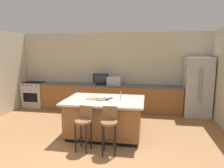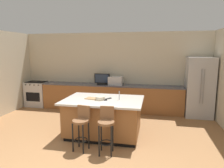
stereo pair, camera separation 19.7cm
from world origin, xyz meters
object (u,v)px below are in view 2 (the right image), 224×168
Objects in this scene: range_oven at (37,94)px; cutting_board at (93,99)px; bar_stool_right at (106,126)px; refrigerator at (199,87)px; microwave at (116,81)px; kitchen_island at (103,117)px; bar_stool_left at (81,124)px; tv_monitor at (102,80)px; cell_phone at (105,100)px; fruit_bowl at (100,98)px; tv_remote at (109,98)px.

cutting_board is at bearing -36.76° from range_oven.
refrigerator is at bearing 47.12° from bar_stool_right.
microwave is (3.07, 0.00, 0.60)m from range_oven.
refrigerator reaches higher than kitchen_island.
bar_stool_left is at bearing -107.97° from kitchen_island.
tv_monitor is at bearing -1.12° from range_oven.
kitchen_island is 12.80× the size of cell_phone.
fruit_bowl is (0.21, 0.76, 0.40)m from bar_stool_left.
bar_stool_right is at bearing -66.85° from fruit_bowl.
bar_stool_left reaches higher than tv_remote.
tv_monitor is 3.01m from bar_stool_left.
range_oven is 3.94m from tv_remote.
fruit_bowl is at bearing -35.70° from range_oven.
range_oven is 6.32× the size of cell_phone.
refrigerator reaches higher than microwave.
tv_monitor is 3.22× the size of tv_remote.
microwave reaches higher than fruit_bowl.
tv_monitor reaches higher than bar_stool_right.
microwave is 2.20m from cutting_board.
tv_monitor reaches higher than range_oven.
kitchen_island is 0.88m from bar_stool_left.
refrigerator is 8.31× the size of fruit_bowl.
bar_stool_left is 4.14× the size of fruit_bowl.
refrigerator is at bearing 38.61° from kitchen_island.
fruit_bowl reaches higher than cutting_board.
tv_remote reaches higher than kitchen_island.
refrigerator is 1.96× the size of bar_stool_right.
tv_monitor is at bearing 101.57° from bar_stool_right.
range_oven is 1.00× the size of bar_stool_left.
kitchen_island is 3.84m from range_oven.
bar_stool_left is 5.60× the size of tv_remote.
tv_remote reaches higher than cell_phone.
tv_remote is (0.12, 0.06, 0.47)m from kitchen_island.
cutting_board reaches higher than kitchen_island.
cell_phone is (0.16, -2.23, -0.14)m from microwave.
bar_stool_right is (0.39, -3.03, -0.49)m from microwave.
kitchen_island is 0.47m from cell_phone.
kitchen_island is at bearing 103.39° from bar_stool_right.
kitchen_island is 1.97× the size of bar_stool_right.
microwave is 3.20× the size of cell_phone.
range_oven is at bearing 178.88° from tv_monitor.
range_oven is 1.73× the size of tv_monitor.
bar_stool_left is (-0.16, -3.00, -0.51)m from microwave.
tv_monitor reaches higher than cutting_board.
fruit_bowl is (-0.34, 0.79, 0.39)m from bar_stool_right.
tv_monitor is 3.65× the size of cell_phone.
refrigerator is at bearing 39.00° from fruit_bowl.
bar_stool_right is 2.52× the size of cutting_board.
cutting_board is (2.93, -2.19, 0.47)m from range_oven.
fruit_bowl is at bearing -127.27° from kitchen_island.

